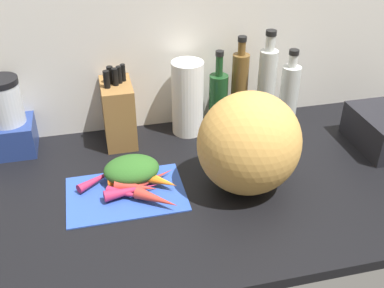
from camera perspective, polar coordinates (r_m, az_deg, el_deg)
The scene contains 22 objects.
ground_plane at distance 137.37cm, azimuth 3.04°, elevation -4.92°, with size 170.00×80.00×3.00cm, color black.
wall_back at distance 155.53cm, azimuth -0.63°, elevation 12.94°, with size 170.00×3.00×60.00cm, color silver.
cutting_board at distance 131.81cm, azimuth -8.20°, elevation -6.06°, with size 33.02×22.56×0.80cm, color #2D51B7.
carrot_0 at distance 129.77cm, azimuth -6.79°, elevation -5.44°, with size 3.46×3.46×15.43cm, color red.
carrot_1 at distance 134.11cm, azimuth -4.65°, elevation -4.25°, with size 2.12×2.12×13.27cm, color red.
carrot_2 at distance 125.45cm, azimuth -4.38°, elevation -6.82°, with size 3.42×3.42×12.78cm, color red.
carrot_3 at distance 128.65cm, azimuth -7.89°, elevation -6.17°, with size 2.57×2.57×12.65cm, color #B2264C.
carrot_4 at distance 130.12cm, azimuth -6.93°, elevation -5.33°, with size 3.48×3.48×12.02cm, color red.
carrot_5 at distance 129.29cm, azimuth -7.51°, elevation -5.73°, with size 3.25×3.25×15.35cm, color #B2264C.
carrot_6 at distance 133.20cm, azimuth -4.62°, elevation -4.18°, with size 3.46×3.46×13.47cm, color orange.
carrot_7 at distance 132.94cm, azimuth -7.42°, elevation -4.55°, with size 3.12×3.12×13.62cm, color orange.
carrot_8 at distance 131.48cm, azimuth -4.28°, elevation -4.68°, with size 3.58×3.58×12.10cm, color orange.
carrot_9 at distance 136.06cm, azimuth -11.37°, elevation -4.14°, with size 2.58×2.58×14.64cm, color #B2264C.
carrot_greens_pile at distance 134.35cm, azimuth -7.51°, elevation -3.14°, with size 16.14×12.41×6.83cm, color #2D6023.
winter_squash at distance 126.26cm, azimuth 7.09°, elevation 0.06°, with size 28.80×26.66×29.30cm, color gold.
knife_block at distance 151.02cm, azimuth -9.12°, elevation 3.92°, with size 9.71×15.94×26.27cm.
blender_appliance at distance 154.89cm, azimuth -21.77°, elevation 2.67°, with size 14.11×14.11×25.21cm.
paper_towel_roll at distance 153.76cm, azimuth -0.54°, elevation 5.72°, with size 10.57×10.57×25.46cm, color white.
bottle_0 at distance 157.87cm, azimuth 3.26°, elevation 5.53°, with size 6.40×6.40×27.96cm.
bottle_1 at distance 159.72cm, azimuth 5.90°, elevation 6.95°, with size 5.75×5.75×31.78cm.
bottle_2 at distance 158.14cm, azimuth 9.18°, elevation 6.98°, with size 6.08×6.08×34.58cm.
bottle_3 at distance 162.98cm, azimuth 11.94°, elevation 6.12°, with size 6.38×6.38×27.39cm.
Camera 1 is at (-32.35, -104.71, 81.32)cm, focal length 43.02 mm.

